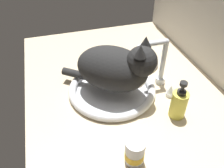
% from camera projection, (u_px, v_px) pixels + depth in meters
% --- Properties ---
extents(countertop, '(1.03, 0.78, 0.03)m').
position_uv_depth(countertop, '(119.00, 84.00, 1.00)').
color(countertop, '#CCB793').
rests_on(countertop, ground).
extents(backsplash_wall, '(1.03, 0.02, 0.40)m').
position_uv_depth(backsplash_wall, '(210.00, 33.00, 0.97)').
color(backsplash_wall, beige).
rests_on(backsplash_wall, ground).
extents(sink_basin, '(0.35, 0.35, 0.03)m').
position_uv_depth(sink_basin, '(112.00, 89.00, 0.93)').
color(sink_basin, white).
rests_on(sink_basin, countertop).
extents(faucet, '(0.21, 0.11, 0.21)m').
position_uv_depth(faucet, '(161.00, 67.00, 0.93)').
color(faucet, silver).
rests_on(faucet, countertop).
extents(cat, '(0.31, 0.35, 0.22)m').
position_uv_depth(cat, '(117.00, 68.00, 0.86)').
color(cat, black).
rests_on(cat, sink_basin).
extents(soap_pump_bottle, '(0.06, 0.06, 0.15)m').
position_uv_depth(soap_pump_bottle, '(179.00, 104.00, 0.80)').
color(soap_pump_bottle, '#E5DB4C').
rests_on(soap_pump_bottle, countertop).
extents(pill_bottle, '(0.06, 0.06, 0.09)m').
position_uv_depth(pill_bottle, '(135.00, 152.00, 0.67)').
color(pill_bottle, white).
rests_on(pill_bottle, countertop).
extents(toothbrush, '(0.11, 0.15, 0.02)m').
position_uv_depth(toothbrush, '(134.00, 49.00, 1.18)').
color(toothbrush, silver).
rests_on(toothbrush, countertop).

